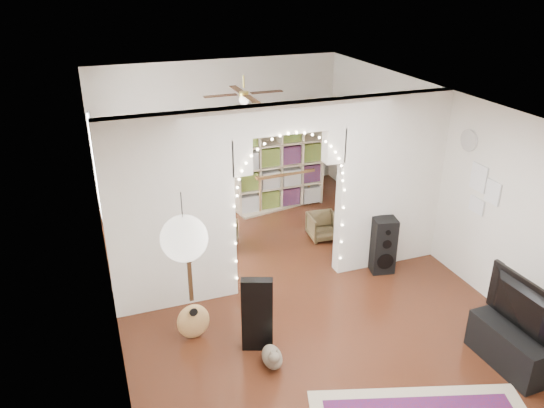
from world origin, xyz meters
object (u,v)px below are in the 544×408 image
object	(u,v)px
floor_speaker	(383,245)
bookcase	(279,164)
dining_chair_right	(323,226)
dining_chair_left	(222,235)
acoustic_guitar	(192,308)
media_console	(509,347)
dining_table	(278,170)

from	to	relation	value
floor_speaker	bookcase	xyz separation A→B (m)	(-0.64, 2.82, 0.44)
floor_speaker	dining_chair_right	bearing A→B (deg)	118.91
floor_speaker	dining_chair_left	xyz separation A→B (m)	(-2.11, 1.57, -0.22)
dining_chair_left	dining_chair_right	xyz separation A→B (m)	(1.72, -0.28, 0.00)
acoustic_guitar	dining_chair_right	distance (m)	3.30
media_console	dining_chair_right	distance (m)	3.72
media_console	dining_chair_left	size ratio (longest dim) A/B	2.05
media_console	dining_table	xyz separation A→B (m)	(-0.88, 5.35, 0.43)
floor_speaker	media_console	xyz separation A→B (m)	(0.29, -2.37, -0.19)
bookcase	dining_chair_right	distance (m)	1.67
bookcase	dining_chair_left	xyz separation A→B (m)	(-1.47, -1.24, -0.65)
bookcase	dining_chair_right	bearing A→B (deg)	-91.31
dining_chair_right	media_console	bearing A→B (deg)	-74.73
floor_speaker	bookcase	distance (m)	2.92
acoustic_guitar	floor_speaker	world-z (taller)	acoustic_guitar
floor_speaker	dining_chair_left	size ratio (longest dim) A/B	1.82
acoustic_guitar	dining_chair_left	size ratio (longest dim) A/B	2.14
acoustic_guitar	floor_speaker	xyz separation A→B (m)	(3.08, 0.61, -0.01)
dining_chair_left	dining_chair_right	world-z (taller)	dining_chair_right
acoustic_guitar	dining_table	world-z (taller)	acoustic_guitar
floor_speaker	dining_chair_right	world-z (taller)	floor_speaker
media_console	dining_chair_left	xyz separation A→B (m)	(-2.40, 3.94, -0.03)
bookcase	dining_chair_left	size ratio (longest dim) A/B	3.59
dining_table	dining_chair_right	bearing A→B (deg)	-87.18
acoustic_guitar	dining_chair_left	distance (m)	2.40
floor_speaker	dining_table	size ratio (longest dim) A/B	0.71
acoustic_guitar	dining_chair_right	bearing A→B (deg)	31.33
media_console	dining_chair_left	world-z (taller)	media_console
acoustic_guitar	bookcase	size ratio (longest dim) A/B	0.60
floor_speaker	dining_table	world-z (taller)	floor_speaker
acoustic_guitar	dining_table	xyz separation A→B (m)	(2.49, 3.59, 0.23)
acoustic_guitar	dining_chair_right	xyz separation A→B (m)	(2.69, 1.90, -0.23)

